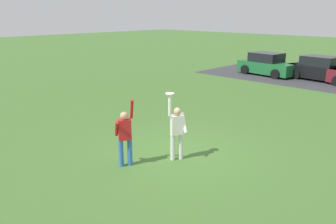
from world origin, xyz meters
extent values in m
plane|color=#426B2D|center=(0.00, 0.00, 0.00)|extent=(120.00, 120.00, 0.00)
cylinder|color=silver|center=(0.31, -0.23, 0.41)|extent=(0.14, 0.14, 0.82)
cylinder|color=silver|center=(0.18, -0.45, 0.41)|extent=(0.14, 0.14, 0.82)
cube|color=silver|center=(0.24, -0.34, 1.12)|extent=(0.37, 0.42, 0.60)
sphere|color=tan|center=(0.24, -0.34, 1.53)|extent=(0.23, 0.23, 0.23)
cylinder|color=silver|center=(0.35, -0.14, 1.17)|extent=(0.44, 0.31, 0.59)
cylinder|color=silver|center=(0.13, -0.53, 1.75)|extent=(0.09, 0.09, 0.66)
cylinder|color=#3366B7|center=(-0.61, -1.81, 0.41)|extent=(0.14, 0.14, 0.82)
cylinder|color=#3366B7|center=(-0.48, -1.59, 0.41)|extent=(0.14, 0.14, 0.82)
cube|color=red|center=(-0.55, -1.70, 1.12)|extent=(0.37, 0.42, 0.60)
sphere|color=tan|center=(-0.55, -1.70, 1.53)|extent=(0.23, 0.23, 0.23)
cylinder|color=red|center=(-0.66, -1.89, 1.17)|extent=(0.44, 0.31, 0.59)
cylinder|color=red|center=(-0.44, -1.50, 1.72)|extent=(0.33, 0.23, 0.65)
cylinder|color=white|center=(0.13, -0.53, 2.09)|extent=(0.25, 0.25, 0.02)
cube|color=#1E6633|center=(-4.92, 15.05, 0.55)|extent=(4.27, 2.23, 0.80)
cube|color=black|center=(-5.07, 15.07, 1.27)|extent=(2.27, 1.86, 0.64)
cylinder|color=black|center=(-3.56, 15.82, 0.33)|extent=(0.68, 0.29, 0.66)
cylinder|color=black|center=(-3.75, 14.01, 0.33)|extent=(0.68, 0.29, 0.66)
cylinder|color=black|center=(-6.08, 16.10, 0.33)|extent=(0.68, 0.29, 0.66)
cylinder|color=black|center=(-6.28, 14.28, 0.33)|extent=(0.68, 0.29, 0.66)
cube|color=black|center=(-1.38, 15.71, 0.55)|extent=(4.27, 2.23, 0.80)
cube|color=black|center=(-1.53, 15.73, 1.27)|extent=(2.27, 1.86, 0.64)
cylinder|color=black|center=(-0.21, 14.67, 0.33)|extent=(0.68, 0.29, 0.66)
cylinder|color=black|center=(-2.54, 16.75, 0.33)|extent=(0.68, 0.29, 0.66)
cylinder|color=black|center=(-2.74, 14.94, 0.33)|extent=(0.68, 0.29, 0.66)
camera|label=1|loc=(6.62, -7.37, 4.32)|focal=35.86mm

